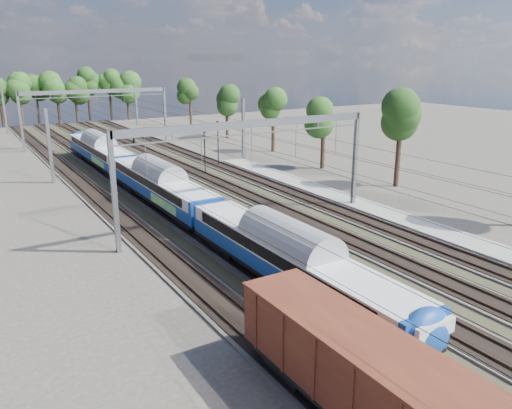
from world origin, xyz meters
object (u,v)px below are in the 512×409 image
emu_train (161,181)px  signal_near (205,145)px  freight_boxcar (382,390)px  signal_far (218,138)px  worker (134,140)px

emu_train → signal_near: 14.27m
freight_boxcar → signal_far: (18.07, 47.47, 1.44)m
emu_train → signal_near: size_ratio=10.92×
signal_near → emu_train: bearing=-114.6°
worker → freight_boxcar: bearing=155.9°
signal_far → worker: bearing=122.1°
worker → signal_near: 25.50m
emu_train → worker: (9.16, 35.76, -1.65)m
worker → signal_far: signal_far is taller
signal_near → signal_far: signal_far is taller
emu_train → freight_boxcar: size_ratio=4.35×
emu_train → worker: size_ratio=33.06×
freight_boxcar → worker: 70.26m
signal_near → signal_far: 5.50m
emu_train → signal_near: (9.70, 10.41, 1.11)m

